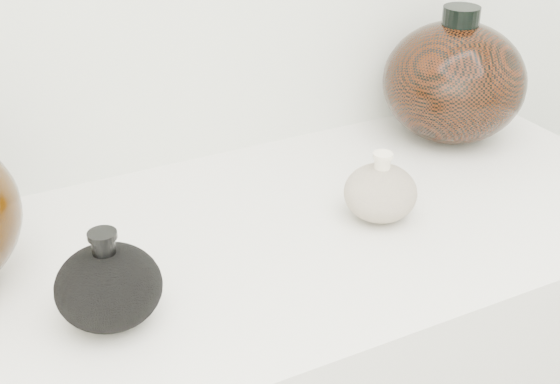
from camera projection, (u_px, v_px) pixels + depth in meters
black_gourd_vase at (109, 286)px, 0.83m from camera, size 0.12×0.12×0.11m
cream_gourd_vase at (380, 192)px, 1.02m from camera, size 0.12×0.12×0.10m
right_round_pot at (454, 81)px, 1.22m from camera, size 0.29×0.29×0.21m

